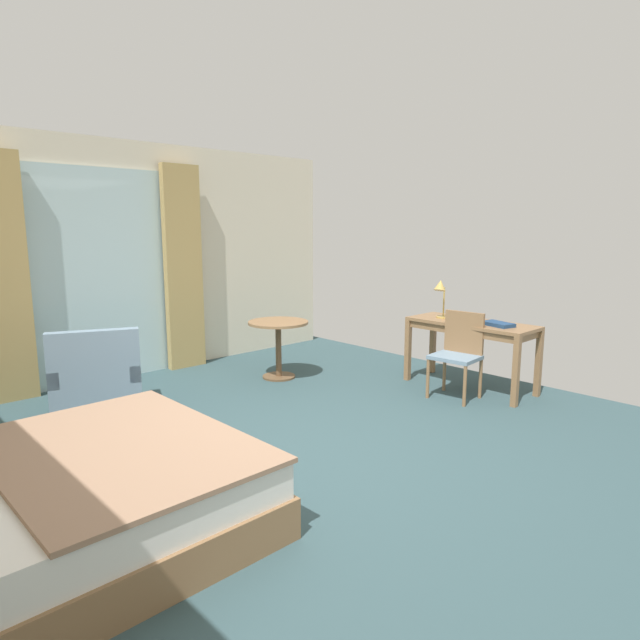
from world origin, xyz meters
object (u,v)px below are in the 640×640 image
(desk_lamp, at_px, (441,291))
(armchair_by_window, at_px, (97,381))
(bed, at_px, (50,505))
(closed_book, at_px, (498,324))
(round_cafe_table, at_px, (278,336))
(desk_chair, at_px, (459,349))
(writing_desk, at_px, (471,330))

(desk_lamp, distance_m, armchair_by_window, 3.77)
(bed, xyz_separation_m, closed_book, (4.45, -0.25, 0.52))
(bed, bearing_deg, round_cafe_table, 30.82)
(bed, distance_m, round_cafe_table, 3.70)
(desk_lamp, bearing_deg, bed, -174.42)
(desk_chair, relative_size, round_cafe_table, 1.27)
(bed, distance_m, armchair_by_window, 2.33)
(bed, height_order, round_cafe_table, bed)
(writing_desk, xyz_separation_m, desk_chair, (-0.38, -0.09, -0.15))
(round_cafe_table, bearing_deg, desk_lamp, -50.77)
(desk_chair, relative_size, desk_lamp, 1.94)
(bed, relative_size, round_cafe_table, 2.93)
(desk_lamp, bearing_deg, desk_chair, -121.18)
(desk_chair, height_order, round_cafe_table, desk_chair)
(writing_desk, height_order, armchair_by_window, armchair_by_window)
(closed_book, distance_m, round_cafe_table, 2.51)
(armchair_by_window, xyz_separation_m, round_cafe_table, (2.11, -0.18, 0.18))
(armchair_by_window, bearing_deg, closed_book, -34.45)
(bed, bearing_deg, desk_lamp, 5.58)
(armchair_by_window, bearing_deg, desk_lamp, -26.50)
(desk_chair, distance_m, armchair_by_window, 3.69)
(armchair_by_window, bearing_deg, bed, -117.23)
(writing_desk, xyz_separation_m, closed_book, (-0.03, -0.34, 0.11))
(writing_desk, bearing_deg, desk_chair, -166.77)
(desk_chair, distance_m, round_cafe_table, 2.11)
(writing_desk, bearing_deg, bed, -178.90)
(desk_lamp, relative_size, round_cafe_table, 0.66)
(desk_chair, xyz_separation_m, desk_lamp, (0.26, 0.43, 0.57))
(desk_lamp, bearing_deg, round_cafe_table, 129.23)
(writing_desk, distance_m, desk_chair, 0.42)
(desk_chair, bearing_deg, armchair_by_window, 145.69)
(closed_book, bearing_deg, round_cafe_table, 133.89)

